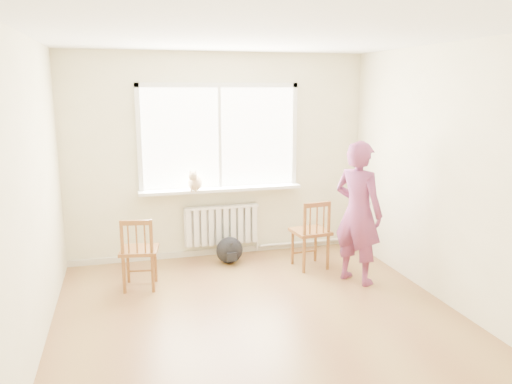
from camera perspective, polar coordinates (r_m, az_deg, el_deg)
floor at (r=4.94m, az=1.13°, el=-15.24°), size 4.50×4.50×0.00m
ceiling at (r=4.42m, az=1.28°, el=17.69°), size 4.50×4.50×0.00m
back_wall at (r=6.65m, az=-4.22°, el=4.05°), size 4.00×0.01×2.70m
window at (r=6.59m, az=-4.22°, el=6.72°), size 2.12×0.05×1.42m
windowsill at (r=6.61m, az=-3.98°, el=0.32°), size 2.15×0.22×0.04m
radiator at (r=6.75m, az=-3.95°, el=-3.73°), size 1.00×0.12×0.55m
heating_pipe at (r=7.21m, az=5.88°, el=-5.71°), size 1.40×0.04×0.04m
baseboard at (r=6.94m, az=-4.03°, el=-6.74°), size 4.00×0.03×0.08m
chair_left at (r=5.80m, az=-13.25°, el=-6.83°), size 0.47×0.46×0.84m
chair_right at (r=6.32m, az=6.43°, el=-4.81°), size 0.48×0.46×0.88m
person at (r=5.87m, az=11.58°, el=-2.33°), size 0.66×0.73×1.67m
cat at (r=6.45m, az=-7.03°, el=1.19°), size 0.26×0.42×0.29m
backpack at (r=6.54m, az=-3.05°, el=-6.65°), size 0.40×0.33×0.35m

